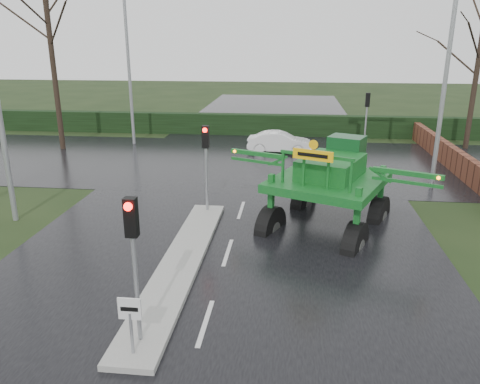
# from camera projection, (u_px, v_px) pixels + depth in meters

# --- Properties ---
(ground) EXTENTS (140.00, 140.00, 0.00)m
(ground) POSITION_uv_depth(u_px,v_px,m) (205.00, 323.00, 11.40)
(ground) COLOR black
(ground) RESTS_ON ground
(road_main) EXTENTS (14.00, 80.00, 0.02)m
(road_main) POSITION_uv_depth(u_px,v_px,m) (246.00, 195.00, 20.85)
(road_main) COLOR black
(road_main) RESTS_ON ground
(road_cross) EXTENTS (80.00, 12.00, 0.02)m
(road_cross) POSITION_uv_depth(u_px,v_px,m) (256.00, 162.00, 26.52)
(road_cross) COLOR black
(road_cross) RESTS_ON ground
(median_island) EXTENTS (1.20, 10.00, 0.16)m
(median_island) POSITION_uv_depth(u_px,v_px,m) (181.00, 262.00, 14.35)
(median_island) COLOR gray
(median_island) RESTS_ON ground
(hedge_row) EXTENTS (44.00, 0.90, 1.50)m
(hedge_row) POSITION_uv_depth(u_px,v_px,m) (265.00, 125.00, 33.85)
(hedge_row) COLOR black
(hedge_row) RESTS_ON ground
(brick_wall) EXTENTS (0.40, 20.00, 1.20)m
(brick_wall) POSITION_uv_depth(u_px,v_px,m) (450.00, 157.00, 25.23)
(brick_wall) COLOR #592D1E
(brick_wall) RESTS_ON ground
(keep_left_sign) EXTENTS (0.50, 0.07, 1.35)m
(keep_left_sign) POSITION_uv_depth(u_px,v_px,m) (130.00, 317.00, 9.79)
(keep_left_sign) COLOR gray
(keep_left_sign) RESTS_ON ground
(traffic_signal_near) EXTENTS (0.26, 0.33, 3.52)m
(traffic_signal_near) POSITION_uv_depth(u_px,v_px,m) (133.00, 240.00, 9.78)
(traffic_signal_near) COLOR gray
(traffic_signal_near) RESTS_ON ground
(traffic_signal_mid) EXTENTS (0.26, 0.33, 3.52)m
(traffic_signal_mid) POSITION_uv_depth(u_px,v_px,m) (206.00, 150.00, 17.82)
(traffic_signal_mid) COLOR gray
(traffic_signal_mid) RESTS_ON ground
(traffic_signal_far) EXTENTS (0.26, 0.33, 3.52)m
(traffic_signal_far) POSITION_uv_depth(u_px,v_px,m) (367.00, 108.00, 28.82)
(traffic_signal_far) COLOR gray
(traffic_signal_far) RESTS_ON ground
(street_light_right) EXTENTS (3.85, 0.30, 10.00)m
(street_light_right) POSITION_uv_depth(u_px,v_px,m) (441.00, 55.00, 20.02)
(street_light_right) COLOR gray
(street_light_right) RESTS_ON ground
(street_light_left_far) EXTENTS (3.85, 0.30, 10.00)m
(street_light_left_far) POSITION_uv_depth(u_px,v_px,m) (132.00, 50.00, 29.32)
(street_light_left_far) COLOR gray
(street_light_left_far) RESTS_ON ground
(tree_left_far) EXTENTS (7.70, 7.70, 13.26)m
(tree_left_far) POSITION_uv_depth(u_px,v_px,m) (49.00, 30.00, 27.53)
(tree_left_far) COLOR black
(tree_left_far) RESTS_ON ground
(crop_sprayer) EXTENTS (7.24, 5.91, 4.38)m
(crop_sprayer) POSITION_uv_depth(u_px,v_px,m) (274.00, 173.00, 16.62)
(crop_sprayer) COLOR black
(crop_sprayer) RESTS_ON ground
(white_sedan) EXTENTS (3.93, 1.46, 1.28)m
(white_sedan) POSITION_uv_depth(u_px,v_px,m) (279.00, 153.00, 28.71)
(white_sedan) COLOR white
(white_sedan) RESTS_ON ground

